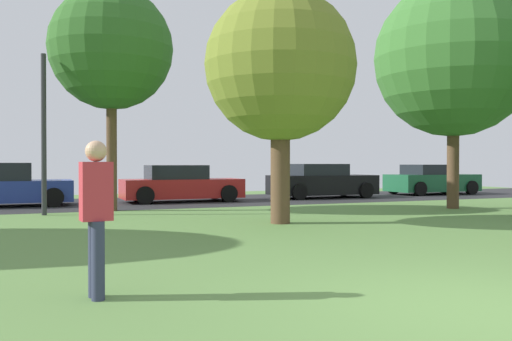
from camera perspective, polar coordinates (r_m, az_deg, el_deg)
The scene contains 11 objects.
ground_plane at distance 5.90m, azimuth 23.48°, elevation -13.54°, with size 44.00×44.00×0.00m, color #5B8442.
road_strip at distance 20.43m, azimuth -10.97°, elevation -3.31°, with size 44.00×6.40×0.01m, color #28282B.
oak_tree_left at distance 17.36m, azimuth -15.04°, elevation 12.30°, with size 3.72×3.72×6.81m.
birch_tree_lone at distance 18.71m, azimuth 20.14°, elevation 11.03°, with size 5.01×5.01×7.31m.
maple_tree_far at distance 13.21m, azimuth 2.59°, elevation 10.92°, with size 3.65×3.65×5.63m.
person_thrower at distance 6.03m, azimuth -16.53°, elevation -4.15°, with size 0.34×0.30×1.69m.
parked_car_blue at distance 19.97m, azimuth -25.07°, elevation -1.56°, with size 4.22×2.03×1.46m.
parked_car_red at distance 20.50m, azimuth -7.96°, elevation -1.52°, with size 4.46×1.96×1.38m.
parked_car_black at distance 22.78m, azimuth 6.94°, elevation -1.22°, with size 4.45×2.03×1.42m.
parked_car_green at distance 26.51m, azimuth 18.05°, elevation -1.00°, with size 4.24×2.09×1.39m.
street_lamp_post at distance 16.18m, azimuth -21.51°, elevation 3.55°, with size 0.14×0.14×4.50m, color #2D2D33.
Camera 1 is at (-4.13, -3.95, 1.45)m, focal length 37.87 mm.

